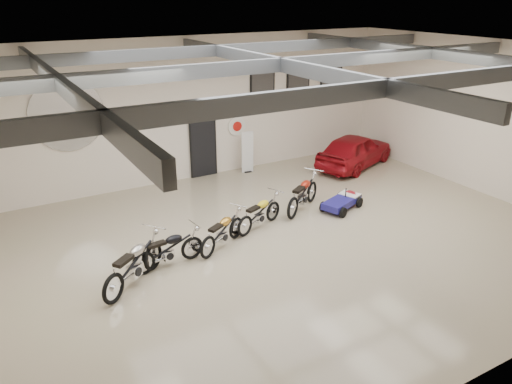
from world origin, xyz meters
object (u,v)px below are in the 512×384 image
motorcycle_gold (222,231)px  motorcycle_red (303,193)px  motorcycle_yellow (259,213)px  motorcycle_silver (133,263)px  vintage_car (355,150)px  motorcycle_black (168,249)px  banner_stand (247,151)px  go_kart (344,198)px

motorcycle_gold → motorcycle_red: (3.26, 0.99, 0.06)m
motorcycle_yellow → motorcycle_red: bearing=-7.7°
motorcycle_yellow → motorcycle_silver: bearing=174.8°
motorcycle_yellow → vintage_car: bearing=4.4°
motorcycle_yellow → motorcycle_black: bearing=172.7°
motorcycle_black → motorcycle_red: motorcycle_red is taller
motorcycle_silver → vintage_car: vintage_car is taller
banner_stand → go_kart: banner_stand is taller
motorcycle_red → motorcycle_yellow: bearing=162.0°
motorcycle_black → vintage_car: (8.98, 3.65, 0.17)m
motorcycle_yellow → motorcycle_red: (1.81, 0.45, 0.07)m
motorcycle_black → go_kart: (6.09, 0.69, -0.17)m
go_kart → motorcycle_black: bearing=165.8°
motorcycle_red → motorcycle_black: bearing=162.2°
go_kart → banner_stand: bearing=82.1°
motorcycle_black → vintage_car: size_ratio=0.49×
vintage_car → banner_stand: bearing=47.8°
motorcycle_gold → motorcycle_yellow: (1.45, 0.54, -0.01)m
motorcycle_silver → vintage_car: (9.96, 4.06, 0.09)m
banner_stand → vintage_car: banner_stand is taller
motorcycle_black → motorcycle_yellow: size_ratio=1.02×
banner_stand → motorcycle_red: size_ratio=0.79×
motorcycle_black → vintage_car: bearing=16.1°
motorcycle_red → vintage_car: (4.12, 2.44, 0.11)m
motorcycle_silver → motorcycle_gold: size_ratio=1.17×
banner_stand → go_kart: bearing=-69.0°
banner_stand → motorcycle_gold: (-3.48, -4.92, -0.35)m
motorcycle_gold → vintage_car: 8.14m
banner_stand → motorcycle_black: banner_stand is taller
motorcycle_gold → go_kart: motorcycle_gold is taller
motorcycle_gold → motorcycle_red: motorcycle_red is taller
banner_stand → motorcycle_black: bearing=-126.4°
banner_stand → vintage_car: 4.19m
motorcycle_black → motorcycle_gold: size_ratio=1.01×
banner_stand → motorcycle_silver: bearing=-129.3°
motorcycle_black → go_kart: motorcycle_black is taller
go_kart → vintage_car: 4.15m
motorcycle_black → motorcycle_gold: motorcycle_black is taller
motorcycle_black → motorcycle_yellow: (3.04, 0.77, -0.01)m
motorcycle_red → go_kart: (1.23, -0.52, -0.22)m
motorcycle_gold → vintage_car: (7.39, 3.42, 0.17)m
motorcycle_black → go_kart: size_ratio=1.05×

